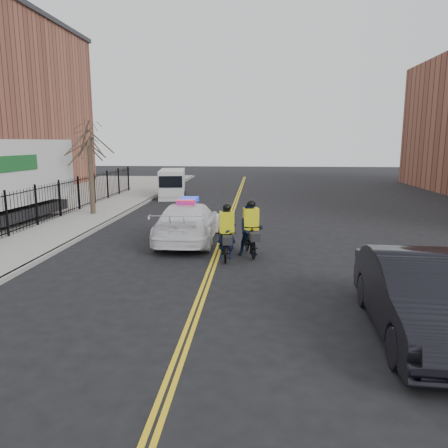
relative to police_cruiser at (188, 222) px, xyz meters
The scene contains 12 objects.
ground 4.47m from the police_cruiser, 72.05° to the right, with size 120.00×120.00×0.00m, color black.
center_line_left 4.10m from the police_cruiser, 71.51° to the left, with size 0.10×60.00×0.01m, color yellow.
center_line_right 4.16m from the police_cruiser, 69.38° to the left, with size 0.10×60.00×0.01m, color yellow.
sidewalk 7.27m from the police_cruiser, 148.16° to the left, with size 3.00×60.00×0.15m, color gray.
curb 6.06m from the police_cruiser, 140.60° to the left, with size 0.20×60.00×0.15m, color gray.
iron_fence 8.55m from the police_cruiser, 153.48° to the left, with size 0.12×28.00×2.00m, color black, non-canonical shape.
street_tree 8.95m from the police_cruiser, 137.04° to the left, with size 3.20×3.20×4.80m.
police_cruiser is the anchor object (origin of this frame).
dark_sedan 10.49m from the police_cruiser, 53.46° to the right, with size 1.84×5.29×1.74m, color black.
cargo_van 14.66m from the police_cruiser, 103.52° to the left, with size 2.43×5.04×2.03m.
cyclist_near 3.07m from the police_cruiser, 54.86° to the right, with size 0.89×2.06×1.97m.
cyclist_far 3.29m from the police_cruiser, 37.88° to the right, with size 1.03×2.08×2.04m.
Camera 1 is at (1.44, -13.26, 4.08)m, focal length 35.00 mm.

